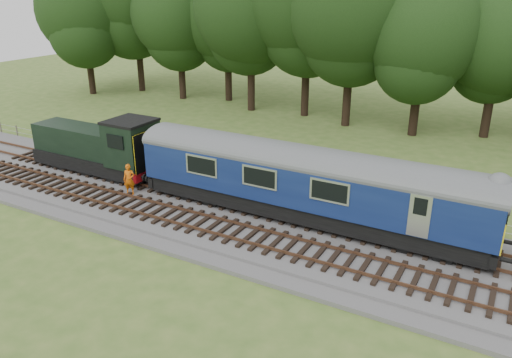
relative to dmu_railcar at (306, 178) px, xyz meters
The scene contains 9 objects.
ground 5.19m from the dmu_railcar, 161.84° to the right, with size 120.00×120.00×0.00m, color #436525.
ballast 5.11m from the dmu_railcar, 161.84° to the right, with size 70.00×7.00×0.35m, color #4C4C4F.
track_north 4.80m from the dmu_railcar, behind, with size 67.20×2.40×0.21m.
track_south 5.66m from the dmu_railcar, 144.90° to the right, with size 67.20×2.40×0.21m.
fence 5.88m from the dmu_railcar, 144.01° to the left, with size 64.00×0.12×1.00m, color #6B6054, non-canonical shape.
tree_line 21.20m from the dmu_railcar, 101.70° to the left, with size 70.00×8.00×18.00m, color black, non-canonical shape.
dmu_railcar is the anchor object (origin of this frame).
shunter_loco 13.94m from the dmu_railcar, behind, with size 8.91×2.60×3.38m.
worker 10.19m from the dmu_railcar, 169.63° to the right, with size 0.65×0.42×1.77m, color orange.
Camera 1 is at (13.20, -19.71, 11.52)m, focal length 35.00 mm.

